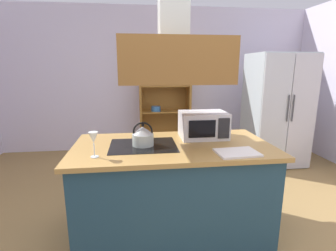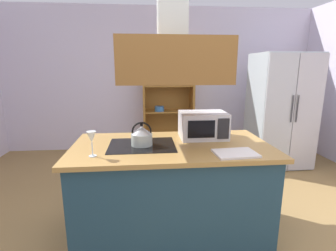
# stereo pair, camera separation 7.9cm
# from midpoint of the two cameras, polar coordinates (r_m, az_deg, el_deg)

# --- Properties ---
(ground_plane) EXTENTS (7.80, 7.80, 0.00)m
(ground_plane) POSITION_cam_midpoint_polar(r_m,az_deg,el_deg) (2.61, 3.74, -24.84)
(ground_plane) COLOR olive
(wall_back) EXTENTS (6.00, 0.12, 2.70)m
(wall_back) POSITION_cam_midpoint_polar(r_m,az_deg,el_deg) (5.05, -1.47, 10.14)
(wall_back) COLOR silver
(wall_back) RESTS_ON ground
(kitchen_island) EXTENTS (1.82, 0.96, 0.90)m
(kitchen_island) POSITION_cam_midpoint_polar(r_m,az_deg,el_deg) (2.52, 1.69, -14.02)
(kitchen_island) COLOR #214254
(kitchen_island) RESTS_ON ground
(range_hood) EXTENTS (0.90, 0.70, 1.23)m
(range_hood) POSITION_cam_midpoint_polar(r_m,az_deg,el_deg) (2.25, 1.92, 17.03)
(range_hood) COLOR brown
(refrigerator) EXTENTS (0.90, 0.77, 1.82)m
(refrigerator) POSITION_cam_midpoint_polar(r_m,az_deg,el_deg) (4.55, 24.37, 3.08)
(refrigerator) COLOR #B3C1C6
(refrigerator) RESTS_ON ground
(dish_cabinet) EXTENTS (0.96, 0.40, 1.94)m
(dish_cabinet) POSITION_cam_midpoint_polar(r_m,az_deg,el_deg) (4.90, 0.44, 4.33)
(dish_cabinet) COLOR #9B6628
(dish_cabinet) RESTS_ON ground
(kettle) EXTENTS (0.19, 0.19, 0.22)m
(kettle) POSITION_cam_midpoint_polar(r_m,az_deg,el_deg) (2.31, -4.95, -2.28)
(kettle) COLOR #B5C2B7
(kettle) RESTS_ON kitchen_island
(cutting_board) EXTENTS (0.35, 0.26, 0.02)m
(cutting_board) POSITION_cam_midpoint_polar(r_m,az_deg,el_deg) (2.17, 15.90, -6.03)
(cutting_board) COLOR silver
(cutting_board) RESTS_ON kitchen_island
(microwave) EXTENTS (0.46, 0.35, 0.26)m
(microwave) POSITION_cam_midpoint_polar(r_m,az_deg,el_deg) (2.58, 8.74, 0.09)
(microwave) COLOR silver
(microwave) RESTS_ON kitchen_island
(wine_glass_on_counter) EXTENTS (0.08, 0.08, 0.21)m
(wine_glass_on_counter) POSITION_cam_midpoint_polar(r_m,az_deg,el_deg) (2.08, -15.75, -2.73)
(wine_glass_on_counter) COLOR silver
(wine_glass_on_counter) RESTS_ON kitchen_island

